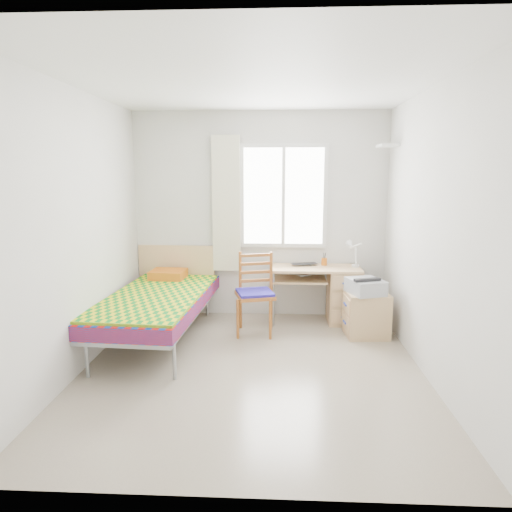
% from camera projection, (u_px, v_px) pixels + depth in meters
% --- Properties ---
extents(floor, '(3.50, 3.50, 0.00)m').
position_uv_depth(floor, '(252.00, 369.00, 4.34)').
color(floor, '#BCAD93').
rests_on(floor, ground).
extents(ceiling, '(3.50, 3.50, 0.00)m').
position_uv_depth(ceiling, '(251.00, 82.00, 3.87)').
color(ceiling, white).
rests_on(ceiling, wall_back).
extents(wall_back, '(3.20, 0.00, 3.20)m').
position_uv_depth(wall_back, '(260.00, 216.00, 5.82)').
color(wall_back, silver).
rests_on(wall_back, ground).
extents(wall_left, '(0.00, 3.50, 3.50)m').
position_uv_depth(wall_left, '(78.00, 233.00, 4.18)').
color(wall_left, silver).
rests_on(wall_left, ground).
extents(wall_right, '(0.00, 3.50, 3.50)m').
position_uv_depth(wall_right, '(432.00, 235.00, 4.03)').
color(wall_right, silver).
rests_on(wall_right, ground).
extents(window, '(1.10, 0.04, 1.30)m').
position_uv_depth(window, '(283.00, 196.00, 5.74)').
color(window, white).
rests_on(window, wall_back).
extents(curtain, '(0.35, 0.05, 1.70)m').
position_uv_depth(curtain, '(226.00, 204.00, 5.75)').
color(curtain, beige).
rests_on(curtain, wall_back).
extents(floating_shelf, '(0.20, 0.32, 0.03)m').
position_uv_depth(floating_shelf, '(387.00, 146.00, 5.26)').
color(floating_shelf, white).
rests_on(floating_shelf, wall_right).
extents(bed, '(1.11, 2.17, 0.92)m').
position_uv_depth(bed, '(158.00, 300.00, 5.07)').
color(bed, '#989CA0').
rests_on(bed, floor).
extents(desk, '(1.11, 0.51, 0.69)m').
position_uv_depth(desk, '(338.00, 292.00, 5.67)').
color(desk, tan).
rests_on(desk, floor).
extents(chair, '(0.50, 0.50, 0.94)m').
position_uv_depth(chair, '(256.00, 288.00, 5.27)').
color(chair, '#97591D').
rests_on(chair, floor).
extents(cabinet, '(0.50, 0.45, 0.51)m').
position_uv_depth(cabinet, '(366.00, 314.00, 5.19)').
color(cabinet, tan).
rests_on(cabinet, floor).
extents(printer, '(0.44, 0.48, 0.17)m').
position_uv_depth(printer, '(365.00, 286.00, 5.10)').
color(printer, '#AAADB2').
rests_on(printer, cabinet).
extents(laptop, '(0.37, 0.28, 0.03)m').
position_uv_depth(laptop, '(305.00, 265.00, 5.69)').
color(laptop, black).
rests_on(laptop, desk).
extents(pen_cup, '(0.08, 0.08, 0.09)m').
position_uv_depth(pen_cup, '(324.00, 262.00, 5.74)').
color(pen_cup, orange).
rests_on(pen_cup, desk).
extents(task_lamp, '(0.21, 0.31, 0.36)m').
position_uv_depth(task_lamp, '(353.00, 250.00, 5.49)').
color(task_lamp, white).
rests_on(task_lamp, desk).
extents(book, '(0.22, 0.24, 0.02)m').
position_uv_depth(book, '(297.00, 275.00, 5.69)').
color(book, gray).
rests_on(book, desk).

